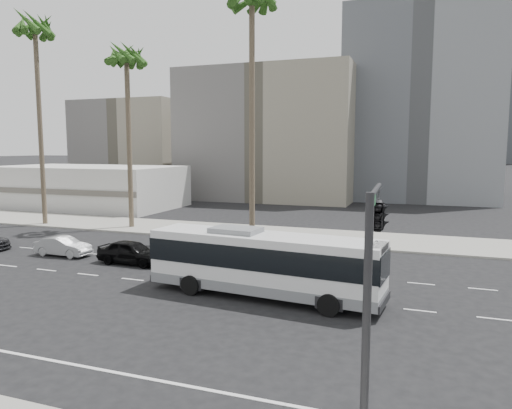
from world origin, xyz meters
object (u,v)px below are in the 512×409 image
at_px(car_b, 63,246).
at_px(palm_mid, 127,61).
at_px(palm_near, 252,5).
at_px(city_bus, 263,262).
at_px(car_a, 131,252).
at_px(palm_far, 35,33).
at_px(traffic_signal, 377,222).

distance_m(car_b, palm_mid, 17.95).
bearing_deg(palm_near, city_bus, -67.65).
bearing_deg(palm_mid, car_a, -55.70).
bearing_deg(city_bus, palm_far, 158.19).
xyz_separation_m(palm_near, palm_mid, (-12.18, 1.55, -3.12)).
distance_m(city_bus, palm_near, 21.54).
height_order(traffic_signal, palm_near, palm_near).
bearing_deg(traffic_signal, palm_near, 115.76).
relative_size(city_bus, car_a, 2.68).
relative_size(traffic_signal, palm_mid, 0.39).
distance_m(car_b, traffic_signal, 25.32).
distance_m(car_a, palm_near, 20.17).
height_order(car_b, palm_near, palm_near).
height_order(city_bus, car_b, city_bus).
relative_size(city_bus, palm_far, 0.61).
relative_size(car_a, traffic_signal, 0.69).
bearing_deg(car_b, traffic_signal, -119.48).
distance_m(city_bus, car_a, 10.57).
distance_m(traffic_signal, palm_near, 27.62).
bearing_deg(palm_near, palm_far, 179.08).
bearing_deg(palm_far, car_a, -31.54).
xyz_separation_m(city_bus, traffic_signal, (6.08, -8.49, 3.53)).
xyz_separation_m(city_bus, car_b, (-15.55, 3.85, -1.10)).
height_order(car_a, car_b, car_a).
bearing_deg(car_b, palm_far, 48.20).
bearing_deg(palm_mid, car_b, -79.22).
bearing_deg(car_b, palm_mid, 10.99).
bearing_deg(palm_far, traffic_signal, -34.24).
height_order(traffic_signal, palm_far, palm_far).
xyz_separation_m(city_bus, palm_near, (-5.45, 13.25, 16.08)).
distance_m(city_bus, palm_far, 33.57).
bearing_deg(palm_near, car_a, -114.63).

